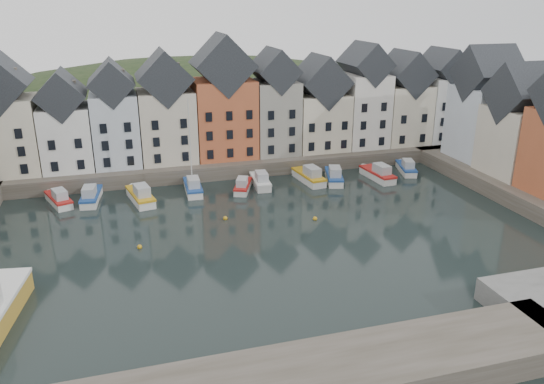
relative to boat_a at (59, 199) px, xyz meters
name	(u,v)px	position (x,y,z in m)	size (l,w,h in m)	color
ground	(278,244)	(22.94, -18.52, -0.70)	(260.00, 260.00, 0.00)	black
far_quay	(222,158)	(22.94, 11.48, 0.30)	(90.00, 16.00, 2.00)	#454035
hillside	(201,211)	(22.96, 37.48, -18.66)	(153.60, 70.40, 64.00)	black
far_terrace	(244,109)	(26.16, 9.48, 8.17)	(72.37, 8.16, 17.78)	beige
right_terrace	(524,123)	(58.94, -10.44, 8.21)	(8.30, 24.25, 16.36)	silver
mooring_buoys	(230,227)	(18.94, -13.18, -0.55)	(20.50, 5.50, 0.50)	#C59117
boat_a	(59,199)	(0.00, 0.00, 0.00)	(3.91, 6.43, 2.36)	silver
boat_b	(91,196)	(3.81, -0.10, 0.04)	(2.75, 6.67, 2.49)	silver
boat_c	(141,196)	(9.86, -1.94, 0.10)	(3.51, 7.30, 2.69)	silver
boat_d	(193,187)	(16.70, -0.25, 0.11)	(2.26, 6.58, 12.45)	silver
boat_e	(243,186)	(23.20, -1.39, -0.05)	(3.73, 5.91, 2.18)	silver
boat_f	(261,181)	(25.95, -0.28, 0.02)	(2.41, 6.46, 2.43)	silver
boat_g	(309,177)	(32.96, -0.51, 0.10)	(2.96, 7.19, 2.68)	silver
boat_h	(334,176)	(36.37, -1.30, 0.06)	(3.90, 6.98, 2.56)	silver
boat_i	(378,174)	(42.80, -2.10, 0.08)	(2.74, 6.97, 2.61)	silver
boat_j	(406,168)	(48.24, -0.44, -0.01)	(3.49, 6.36, 2.33)	silver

